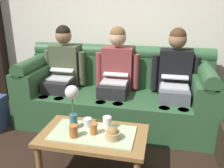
{
  "coord_description": "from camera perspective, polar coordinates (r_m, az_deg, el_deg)",
  "views": [
    {
      "loc": [
        0.57,
        -1.65,
        1.51
      ],
      "look_at": [
        0.0,
        0.93,
        0.59
      ],
      "focal_mm": 38.59,
      "sensor_mm": 36.0,
      "label": 1
    }
  ],
  "objects": [
    {
      "name": "person_left",
      "position": [
        3.2,
        -11.6,
        3.32
      ],
      "size": [
        0.56,
        0.67,
        1.22
      ],
      "color": "#232326",
      "rests_on": "ground_plane"
    },
    {
      "name": "cup_far_left",
      "position": [
        2.14,
        -4.38,
        -10.55
      ],
      "size": [
        0.06,
        0.06,
        0.1
      ],
      "primitive_type": "cylinder",
      "color": "#B26633",
      "rests_on": "coffee_table"
    },
    {
      "name": "person_middle",
      "position": [
        2.99,
        0.96,
        2.59
      ],
      "size": [
        0.56,
        0.67,
        1.22
      ],
      "color": "#232326",
      "rests_on": "ground_plane"
    },
    {
      "name": "cup_far_center",
      "position": [
        2.22,
        -1.17,
        -9.15
      ],
      "size": [
        0.08,
        0.08,
        0.12
      ],
      "primitive_type": "cylinder",
      "color": "white",
      "rests_on": "coffee_table"
    },
    {
      "name": "snack_bowl",
      "position": [
        2.07,
        0.16,
        -11.78
      ],
      "size": [
        0.13,
        0.13,
        0.11
      ],
      "color": "tan",
      "rests_on": "coffee_table"
    },
    {
      "name": "back_wall_patterned",
      "position": [
        3.39,
        2.93,
        18.1
      ],
      "size": [
        6.0,
        0.12,
        2.9
      ],
      "primitive_type": "cube",
      "color": "silver",
      "rests_on": "ground_plane"
    },
    {
      "name": "flower_vase",
      "position": [
        2.16,
        -9.36,
        -3.92
      ],
      "size": [
        0.12,
        0.12,
        0.41
      ],
      "color": "#336672",
      "rests_on": "coffee_table"
    },
    {
      "name": "person_right",
      "position": [
        2.94,
        14.64,
        1.65
      ],
      "size": [
        0.56,
        0.67,
        1.22
      ],
      "color": "#595B66",
      "rests_on": "ground_plane"
    },
    {
      "name": "cup_near_right",
      "position": [
        2.12,
        -9.1,
        -10.96
      ],
      "size": [
        0.07,
        0.07,
        0.11
      ],
      "primitive_type": "cylinder",
      "color": "#B26633",
      "rests_on": "coffee_table"
    },
    {
      "name": "couch",
      "position": [
        3.09,
        0.94,
        -2.55
      ],
      "size": [
        2.37,
        0.88,
        0.96
      ],
      "color": "#2D5633",
      "rests_on": "ground_plane"
    },
    {
      "name": "coffee_table",
      "position": [
        2.22,
        -4.47,
        -12.7
      ],
      "size": [
        0.95,
        0.55,
        0.4
      ],
      "color": "olive",
      "rests_on": "ground_plane"
    },
    {
      "name": "cup_near_left",
      "position": [
        2.27,
        -5.81,
        -9.04
      ],
      "size": [
        0.08,
        0.08,
        0.08
      ],
      "primitive_type": "cylinder",
      "color": "silver",
      "rests_on": "coffee_table"
    }
  ]
}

